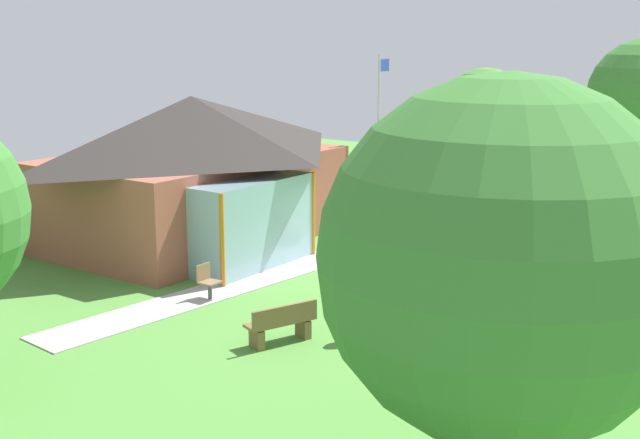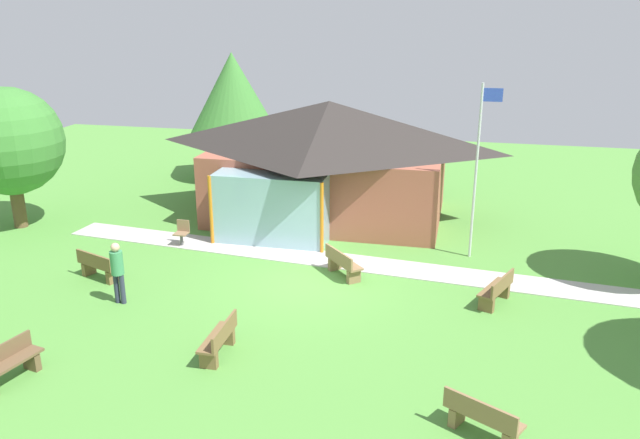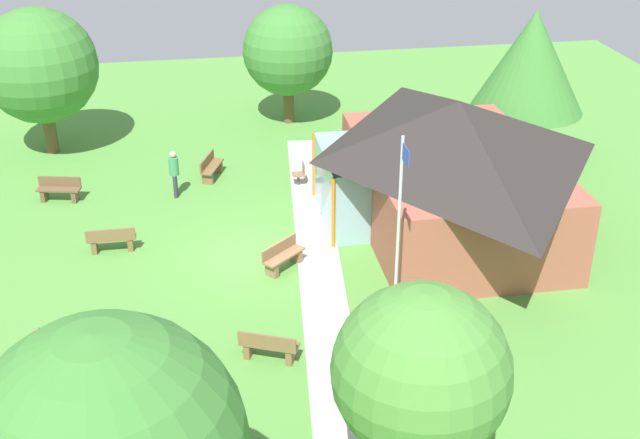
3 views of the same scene
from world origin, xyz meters
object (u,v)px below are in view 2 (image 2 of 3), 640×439
at_px(pavilion, 327,158).
at_px(bench_mid_right, 497,291).
at_px(tree_behind_pavilion_left, 233,96).
at_px(bench_front_center, 219,340).
at_px(bench_front_left, 8,365).
at_px(visitor_strolling_lawn, 117,268).
at_px(tree_west_hedge, 8,142).
at_px(bench_rear_near_path, 343,264).
at_px(patio_chair_west, 182,234).
at_px(flagpole, 478,164).
at_px(bench_front_right, 482,419).
at_px(bench_mid_left, 99,266).

relative_size(pavilion, bench_mid_right, 6.10).
height_order(pavilion, tree_behind_pavilion_left, tree_behind_pavilion_left).
bearing_deg(bench_front_center, bench_mid_right, -56.74).
height_order(bench_front_left, visitor_strolling_lawn, visitor_strolling_lawn).
bearing_deg(visitor_strolling_lawn, tree_west_hedge, 147.91).
bearing_deg(bench_front_center, pavilion, -1.34).
relative_size(bench_rear_near_path, tree_behind_pavilion_left, 0.25).
height_order(patio_chair_west, visitor_strolling_lawn, visitor_strolling_lawn).
height_order(flagpole, bench_front_center, flagpole).
xyz_separation_m(bench_front_left, tree_west_hedge, (-6.44, 8.96, 2.76)).
bearing_deg(tree_west_hedge, bench_front_center, -33.53).
height_order(tree_behind_pavilion_left, tree_west_hedge, tree_behind_pavilion_left).
bearing_deg(bench_front_right, pavilion, 143.64).
distance_m(bench_mid_left, patio_chair_west, 3.39).
bearing_deg(visitor_strolling_lawn, patio_chair_west, 96.69).
relative_size(bench_mid_right, bench_mid_left, 1.00).
xyz_separation_m(visitor_strolling_lawn, tree_behind_pavilion_left, (-1.59, 13.48, 2.78)).
relative_size(bench_front_left, patio_chair_west, 1.81).
relative_size(patio_chair_west, tree_behind_pavilion_left, 0.15).
height_order(bench_rear_near_path, bench_front_left, same).
height_order(visitor_strolling_lawn, tree_behind_pavilion_left, tree_behind_pavilion_left).
bearing_deg(bench_mid_left, patio_chair_west, 89.89).
distance_m(bench_mid_right, tree_behind_pavilion_left, 16.50).
distance_m(patio_chair_west, tree_behind_pavilion_left, 9.71).
distance_m(bench_front_right, bench_front_left, 9.91).
distance_m(bench_front_left, tree_behind_pavilion_left, 17.87).
xyz_separation_m(flagpole, tree_behind_pavilion_left, (-10.87, 7.87, 0.75)).
bearing_deg(bench_mid_left, tree_behind_pavilion_left, 111.51).
xyz_separation_m(bench_mid_right, patio_chair_west, (-10.20, 2.27, 0.01)).
xyz_separation_m(bench_front_right, tree_west_hedge, (-16.34, 8.62, 2.76)).
xyz_separation_m(bench_front_center, tree_behind_pavilion_left, (-5.25, 15.48, 3.40)).
bearing_deg(bench_front_left, bench_rear_near_path, 152.68).
distance_m(flagpole, bench_front_right, 9.66).
bearing_deg(bench_mid_left, bench_front_left, -57.96).
bearing_deg(visitor_strolling_lawn, bench_mid_left, 141.33).
height_order(bench_mid_right, tree_west_hedge, tree_west_hedge).
distance_m(bench_front_right, bench_front_center, 6.11).
bearing_deg(bench_mid_right, bench_front_left, 144.42).
bearing_deg(patio_chair_west, tree_behind_pavilion_left, -81.49).
xyz_separation_m(patio_chair_west, tree_west_hedge, (-6.59, 0.46, 2.74)).
distance_m(bench_rear_near_path, visitor_strolling_lawn, 6.40).
bearing_deg(bench_rear_near_path, bench_front_right, -11.47).
relative_size(bench_mid_left, tree_behind_pavilion_left, 0.27).
distance_m(pavilion, flagpole, 6.31).
xyz_separation_m(bench_front_left, tree_behind_pavilion_left, (-1.22, 17.50, 3.40)).
xyz_separation_m(bench_mid_right, bench_front_right, (-0.44, -5.88, 0.00)).
height_order(bench_mid_right, tree_behind_pavilion_left, tree_behind_pavilion_left).
distance_m(bench_front_right, patio_chair_west, 12.71).
bearing_deg(bench_mid_right, bench_rear_near_path, 101.80).
xyz_separation_m(pavilion, tree_behind_pavilion_left, (-5.42, 4.78, 1.52)).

